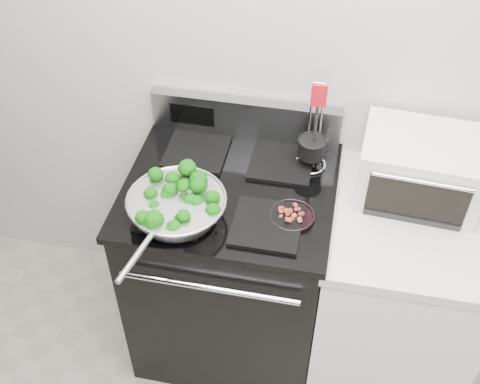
% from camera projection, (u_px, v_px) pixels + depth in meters
% --- Properties ---
extents(back_wall, '(4.00, 0.02, 2.70)m').
position_uv_depth(back_wall, '(329.00, 54.00, 2.17)').
color(back_wall, beige).
rests_on(back_wall, ground).
extents(gas_range, '(0.79, 0.69, 1.13)m').
position_uv_depth(gas_range, '(231.00, 265.00, 2.57)').
color(gas_range, black).
rests_on(gas_range, floor).
extents(counter, '(0.62, 0.68, 0.92)m').
position_uv_depth(counter, '(393.00, 296.00, 2.48)').
color(counter, white).
rests_on(counter, floor).
extents(skillet, '(0.35, 0.56, 0.08)m').
position_uv_depth(skillet, '(176.00, 206.00, 2.09)').
color(skillet, silver).
rests_on(skillet, gas_range).
extents(broccoli_pile, '(0.28, 0.28, 0.10)m').
position_uv_depth(broccoli_pile, '(176.00, 201.00, 2.08)').
color(broccoli_pile, '#043304').
rests_on(broccoli_pile, skillet).
extents(bacon_plate, '(0.16, 0.16, 0.04)m').
position_uv_depth(bacon_plate, '(292.00, 214.00, 2.12)').
color(bacon_plate, black).
rests_on(bacon_plate, gas_range).
extents(utensil_holder, '(0.12, 0.12, 0.38)m').
position_uv_depth(utensil_holder, '(311.00, 152.00, 2.29)').
color(utensil_holder, silver).
rests_on(utensil_holder, gas_range).
extents(toaster_oven, '(0.45, 0.35, 0.25)m').
position_uv_depth(toaster_oven, '(420.00, 168.00, 2.18)').
color(toaster_oven, silver).
rests_on(toaster_oven, counter).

